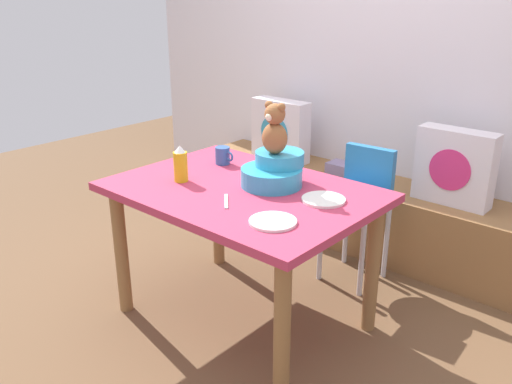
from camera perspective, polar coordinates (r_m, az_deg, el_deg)
name	(u,v)px	position (r m, az deg, el deg)	size (l,w,h in m)	color
ground_plane	(244,318)	(2.94, -1.32, -13.20)	(8.00, 8.00, 0.00)	brown
back_wall	(397,46)	(3.67, 14.75, 14.80)	(4.40, 0.10, 2.60)	silver
window_bench	(363,212)	(3.69, 11.32, -2.10)	(2.60, 0.44, 0.46)	olive
pillow_floral_left	(280,130)	(3.91, 2.61, 6.55)	(0.44, 0.15, 0.44)	silver
pillow_floral_right	(455,167)	(3.30, 20.33, 2.49)	(0.44, 0.15, 0.44)	silver
book_stack	(343,169)	(3.69, 9.19, 2.45)	(0.20, 0.14, 0.08)	gray
dining_table	(243,208)	(2.64, -1.43, -1.72)	(1.26, 0.90, 0.74)	#B73351
highchair	(358,197)	(3.14, 10.76, -0.50)	(0.34, 0.46, 0.79)	#2672B2
infant_seat_teal	(274,171)	(2.62, 1.94, 2.26)	(0.30, 0.33, 0.16)	#2F99C2
teddy_bear	(275,130)	(2.56, 1.99, 6.64)	(0.13, 0.12, 0.25)	#925A32
ketchup_bottle	(181,164)	(2.69, -8.01, 2.91)	(0.07, 0.07, 0.18)	gold
coffee_mug	(223,156)	(2.95, -3.53, 3.88)	(0.12, 0.08, 0.09)	#335999
dinner_plate_near	(323,200)	(2.46, 7.18, -0.80)	(0.20, 0.20, 0.01)	white
dinner_plate_far	(273,222)	(2.21, 1.80, -3.15)	(0.20, 0.20, 0.01)	white
table_fork	(226,201)	(2.43, -3.18, -0.99)	(0.02, 0.17, 0.01)	silver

